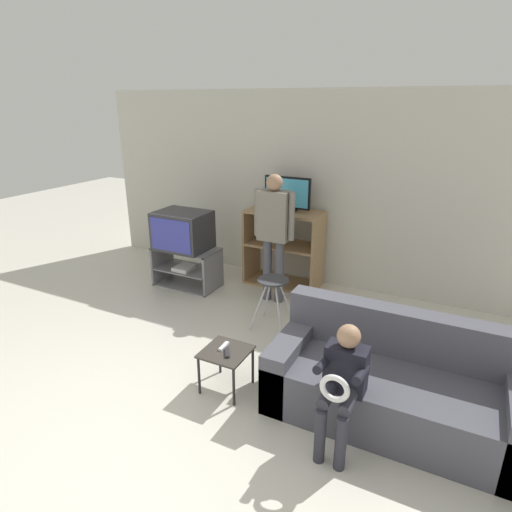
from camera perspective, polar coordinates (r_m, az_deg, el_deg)
The scene contains 13 objects.
ground_plane at distance 3.64m, azimuth -18.02°, elevation -23.36°, with size 18.00×18.00×0.00m, color beige.
wall_back at distance 5.96m, azimuth 6.28°, elevation 8.80°, with size 6.40×0.06×2.60m.
tv_stand at distance 6.01m, azimuth -9.20°, elevation -1.48°, with size 0.89×0.48×0.55m.
television_main at distance 5.84m, azimuth -9.75°, elevation 3.39°, with size 0.70×0.55×0.51m.
media_shelf at distance 5.91m, azimuth 3.70°, elevation 1.15°, with size 1.03×0.51×1.06m.
television_flat at distance 5.72m, azimuth 4.19°, elevation 8.13°, with size 0.64×0.20×0.46m.
folding_stool at distance 4.77m, azimuth 2.28°, elevation -4.29°, with size 0.43×0.39×0.60m.
snack_table at distance 3.87m, azimuth -4.02°, elevation -13.16°, with size 0.40×0.40×0.39m.
remote_control_black at distance 3.79m, azimuth -3.88°, elevation -12.74°, with size 0.04×0.14×0.02m, color #232328.
remote_control_white at distance 3.89m, azimuth -4.31°, elevation -11.90°, with size 0.04×0.14×0.02m, color silver.
couch at distance 3.75m, azimuth 17.85°, elevation -16.20°, with size 1.96×0.84×0.84m.
person_standing_adult at distance 5.25m, azimuth 2.40°, elevation 3.94°, with size 0.53×0.20×1.64m.
person_seated_child at distance 3.22m, azimuth 11.45°, elevation -15.80°, with size 0.33×0.43×0.97m.
Camera 1 is at (2.05, -1.76, 2.44)m, focal length 30.00 mm.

